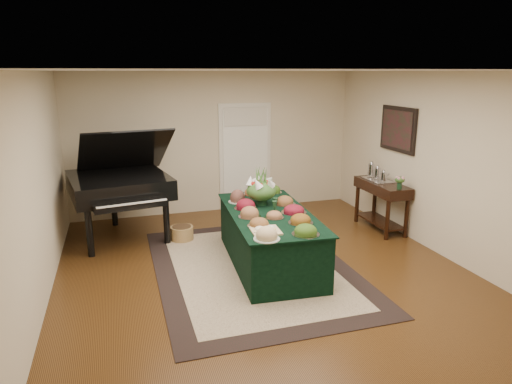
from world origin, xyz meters
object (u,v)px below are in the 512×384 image
object	(u,v)px
floral_centerpiece	(261,187)
mahogany_sideboard	(382,193)
buffet_table	(269,238)
grand_piano	(120,184)

from	to	relation	value
floral_centerpiece	mahogany_sideboard	world-z (taller)	floral_centerpiece
buffet_table	mahogany_sideboard	distance (m)	2.50
buffet_table	floral_centerpiece	size ratio (longest dim) A/B	5.24
buffet_table	floral_centerpiece	xyz separation A→B (m)	(0.00, 0.40, 0.65)
floral_centerpiece	grand_piano	world-z (taller)	grand_piano
floral_centerpiece	grand_piano	xyz separation A→B (m)	(-1.98, 1.36, -0.13)
floral_centerpiece	mahogany_sideboard	distance (m)	2.41
buffet_table	mahogany_sideboard	xyz separation A→B (m)	(2.34, 0.86, 0.26)
mahogany_sideboard	grand_piano	bearing A→B (deg)	168.13
buffet_table	grand_piano	distance (m)	2.70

